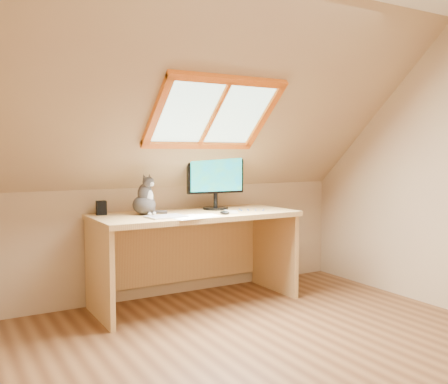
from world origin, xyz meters
TOP-DOWN VIEW (x-y plane):
  - ground at (0.00, 0.00)m, footprint 3.50×3.50m
  - room_shell at (0.00, -0.09)m, footprint 3.52×3.52m
  - desk at (0.00, 1.45)m, footprint 1.75×0.76m
  - monitor at (0.28, 1.50)m, footprint 0.55×0.23m
  - cat at (-0.42, 1.47)m, footprint 0.26×0.28m
  - desk_speaker at (-0.74, 1.63)m, footprint 0.09×0.09m
  - graphics_tablet at (-0.34, 1.21)m, footprint 0.31×0.24m
  - mouse at (0.16, 1.14)m, footprint 0.09×0.11m
  - papers at (-0.10, 1.12)m, footprint 0.35×0.30m
  - cables at (0.43, 1.26)m, footprint 0.51×0.26m

SIDE VIEW (x-z plane):
  - ground at x=0.00m, z-range 0.00..0.00m
  - desk at x=0.00m, z-range 0.16..0.96m
  - papers at x=-0.10m, z-range 0.80..0.80m
  - cables at x=0.43m, z-range 0.80..0.80m
  - graphics_tablet at x=-0.34m, z-range 0.80..0.81m
  - mouse at x=0.16m, z-range 0.80..0.83m
  - desk_speaker at x=-0.74m, z-range 0.80..0.91m
  - cat at x=-0.42m, z-range 0.75..1.09m
  - monitor at x=0.28m, z-range 0.83..1.34m
  - room_shell at x=0.00m, z-range 0.23..2.64m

